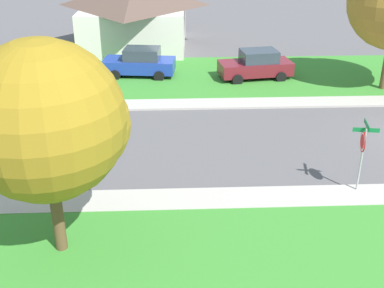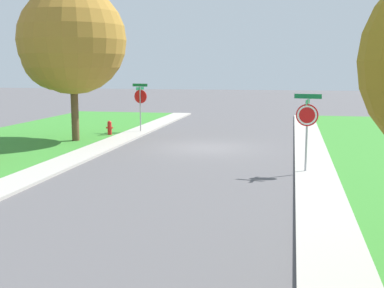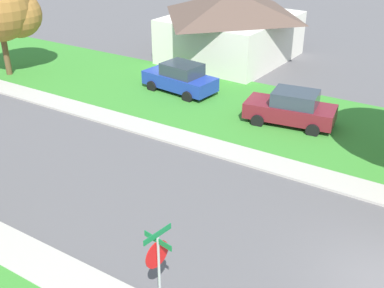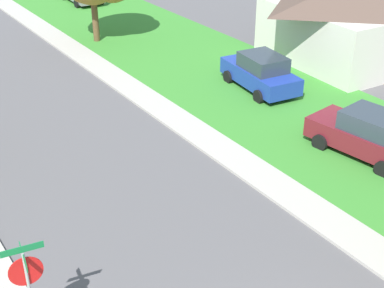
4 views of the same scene
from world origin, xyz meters
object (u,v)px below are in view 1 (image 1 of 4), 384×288
object	(u,v)px
car_maroon_driveway_right	(256,65)
car_blue_across_road	(140,62)
stop_sign_far_corner	(363,146)
house_right_setback	(135,13)
tree_corner_large	(53,122)

from	to	relation	value
car_maroon_driveway_right	car_blue_across_road	world-z (taller)	same
stop_sign_far_corner	car_maroon_driveway_right	xyz separation A→B (m)	(13.22, 1.62, -1.01)
car_maroon_driveway_right	house_right_setback	world-z (taller)	house_right_setback
house_right_setback	car_maroon_driveway_right	bearing A→B (deg)	-136.89
car_maroon_driveway_right	tree_corner_large	distance (m)	18.33
tree_corner_large	house_right_setback	bearing A→B (deg)	-1.72
car_maroon_driveway_right	house_right_setback	bearing A→B (deg)	43.11
car_blue_across_road	tree_corner_large	xyz separation A→B (m)	(-16.77, 1.39, 3.29)
stop_sign_far_corner	house_right_setback	size ratio (longest dim) A/B	0.30
car_blue_across_road	house_right_setback	size ratio (longest dim) A/B	0.48
stop_sign_far_corner	tree_corner_large	bearing A→B (deg)	105.29
car_maroon_driveway_right	tree_corner_large	world-z (taller)	tree_corner_large
stop_sign_far_corner	house_right_setback	world-z (taller)	house_right_setback
stop_sign_far_corner	car_blue_across_road	size ratio (longest dim) A/B	0.62
car_blue_across_road	house_right_setback	world-z (taller)	house_right_setback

